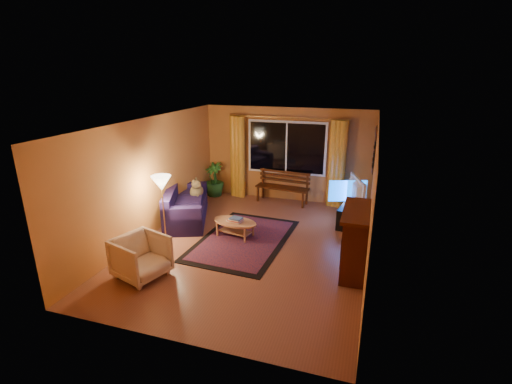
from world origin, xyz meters
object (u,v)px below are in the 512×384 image
(tv_console, at_px, (350,214))
(armchair, at_px, (141,255))
(bench, at_px, (282,195))
(sofa, at_px, (186,204))
(coffee_table, at_px, (235,229))
(floor_lamp, at_px, (163,209))

(tv_console, bearing_deg, armchair, -124.29)
(bench, height_order, sofa, sofa)
(bench, relative_size, coffee_table, 1.43)
(bench, distance_m, floor_lamp, 3.53)
(armchair, relative_size, tv_console, 0.71)
(bench, bearing_deg, sofa, -128.93)
(sofa, xyz_separation_m, floor_lamp, (0.12, -1.18, 0.30))
(coffee_table, distance_m, tv_console, 2.74)
(sofa, xyz_separation_m, armchair, (0.47, -2.54, -0.00))
(coffee_table, bearing_deg, floor_lamp, -154.09)
(sofa, height_order, coffee_table, sofa)
(floor_lamp, bearing_deg, sofa, 95.86)
(sofa, height_order, floor_lamp, floor_lamp)
(floor_lamp, distance_m, tv_console, 4.22)
(floor_lamp, xyz_separation_m, tv_console, (3.60, 2.14, -0.47))
(floor_lamp, relative_size, coffee_table, 1.42)
(armchair, relative_size, coffee_table, 0.81)
(bench, height_order, coffee_table, bench)
(sofa, xyz_separation_m, tv_console, (3.73, 0.96, -0.17))
(bench, xyz_separation_m, tv_console, (1.85, -0.89, 0.02))
(sofa, bearing_deg, armchair, -101.28)
(bench, relative_size, armchair, 1.75)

